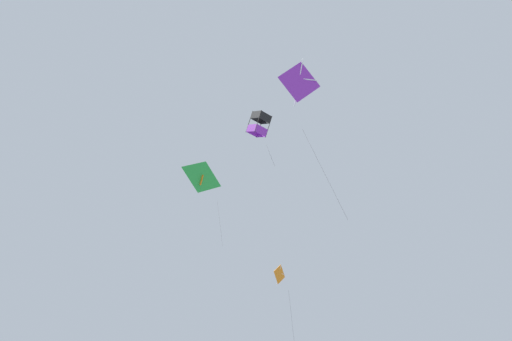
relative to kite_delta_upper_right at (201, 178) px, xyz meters
name	(u,v)px	position (x,y,z in m)	size (l,w,h in m)	color
kite_delta_upper_right	(201,178)	(0.00, 0.00, 0.00)	(3.79, 3.00, 6.88)	green
kite_diamond_near_left	(280,275)	(2.24, -5.35, -7.39)	(1.97, 1.34, 6.98)	orange
kite_box_highest	(259,124)	(-5.23, -5.96, 0.10)	(2.25, 1.92, 4.33)	black
kite_diamond_far_centre	(299,82)	(-10.05, -9.49, -1.25)	(3.14, 2.81, 9.45)	purple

